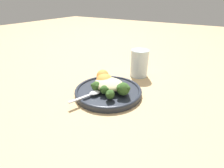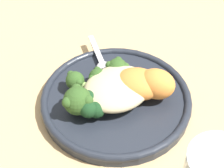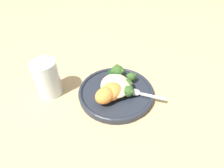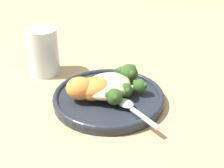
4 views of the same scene
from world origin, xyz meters
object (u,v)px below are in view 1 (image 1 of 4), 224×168
(broccoli_stalk_3, at_px, (121,88))
(water_glass, at_px, (139,63))
(quinoa_mound, at_px, (109,84))
(spoon, at_px, (91,94))
(sweet_potato_chunk_1, at_px, (102,81))
(kale_tuft, at_px, (122,88))
(sweet_potato_chunk_2, at_px, (103,76))
(sweet_potato_chunk_0, at_px, (104,80))
(broccoli_stalk_1, at_px, (106,89))
(broccoli_stalk_0, at_px, (99,86))
(broccoli_stalk_2, at_px, (110,92))
(plate, at_px, (108,91))

(broccoli_stalk_3, relative_size, water_glass, 0.95)
(quinoa_mound, xyz_separation_m, spoon, (0.02, 0.07, -0.01))
(sweet_potato_chunk_1, height_order, kale_tuft, same)
(kale_tuft, distance_m, water_glass, 0.20)
(sweet_potato_chunk_1, height_order, spoon, sweet_potato_chunk_1)
(sweet_potato_chunk_2, bearing_deg, sweet_potato_chunk_0, 136.42)
(sweet_potato_chunk_1, xyz_separation_m, water_glass, (-0.06, -0.19, 0.02))
(sweet_potato_chunk_0, distance_m, spoon, 0.08)
(quinoa_mound, distance_m, water_glass, 0.21)
(broccoli_stalk_1, height_order, kale_tuft, kale_tuft)
(broccoli_stalk_1, bearing_deg, quinoa_mound, -179.63)
(sweet_potato_chunk_0, height_order, spoon, sweet_potato_chunk_0)
(broccoli_stalk_3, relative_size, sweet_potato_chunk_0, 1.50)
(quinoa_mound, xyz_separation_m, broccoli_stalk_0, (0.02, 0.03, -0.00))
(broccoli_stalk_2, relative_size, sweet_potato_chunk_0, 1.27)
(quinoa_mound, bearing_deg, plate, 83.74)
(water_glass, bearing_deg, broccoli_stalk_1, 85.86)
(broccoli_stalk_0, bearing_deg, sweet_potato_chunk_2, -127.53)
(broccoli_stalk_3, xyz_separation_m, sweet_potato_chunk_0, (0.08, -0.02, 0.00))
(broccoli_stalk_1, bearing_deg, spoon, -45.81)
(kale_tuft, bearing_deg, broccoli_stalk_1, 32.41)
(broccoli_stalk_3, bearing_deg, broccoli_stalk_1, -140.08)
(broccoli_stalk_3, bearing_deg, spoon, -122.91)
(broccoli_stalk_3, relative_size, kale_tuft, 2.36)
(sweet_potato_chunk_0, bearing_deg, spoon, 93.52)
(sweet_potato_chunk_1, height_order, water_glass, water_glass)
(sweet_potato_chunk_0, bearing_deg, water_glass, -104.88)
(quinoa_mound, relative_size, broccoli_stalk_1, 1.17)
(sweet_potato_chunk_0, bearing_deg, kale_tuft, 171.49)
(plate, relative_size, sweet_potato_chunk_2, 4.09)
(broccoli_stalk_2, bearing_deg, kale_tuft, 118.72)
(broccoli_stalk_2, xyz_separation_m, water_glass, (0.01, -0.24, 0.02))
(broccoli_stalk_0, height_order, spoon, broccoli_stalk_0)
(plate, bearing_deg, sweet_potato_chunk_2, -36.96)
(broccoli_stalk_3, distance_m, sweet_potato_chunk_2, 0.11)
(broccoli_stalk_0, relative_size, water_glass, 0.78)
(kale_tuft, height_order, spoon, kale_tuft)
(spoon, bearing_deg, quinoa_mound, -178.62)
(broccoli_stalk_1, bearing_deg, broccoli_stalk_2, 53.44)
(quinoa_mound, xyz_separation_m, water_glass, (-0.02, -0.20, 0.02))
(sweet_potato_chunk_1, relative_size, water_glass, 0.44)
(broccoli_stalk_2, distance_m, sweet_potato_chunk_1, 0.08)
(broccoli_stalk_3, xyz_separation_m, sweet_potato_chunk_2, (0.10, -0.04, 0.00))
(plate, height_order, sweet_potato_chunk_1, sweet_potato_chunk_1)
(sweet_potato_chunk_2, xyz_separation_m, spoon, (-0.02, 0.10, -0.02))
(broccoli_stalk_2, bearing_deg, broccoli_stalk_1, -148.23)
(broccoli_stalk_0, relative_size, sweet_potato_chunk_1, 1.76)
(sweet_potato_chunk_0, xyz_separation_m, sweet_potato_chunk_2, (0.02, -0.02, 0.00))
(sweet_potato_chunk_0, relative_size, sweet_potato_chunk_1, 1.42)
(quinoa_mound, relative_size, spoon, 0.95)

